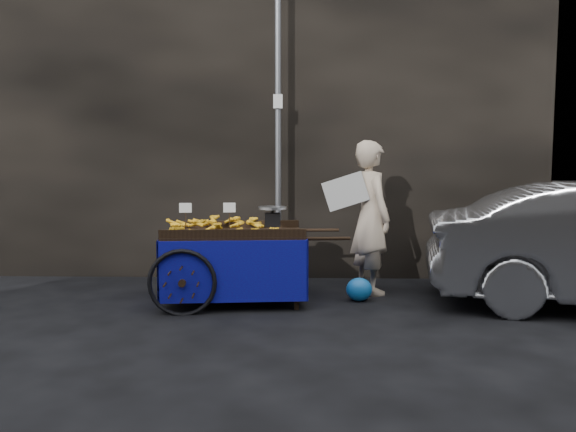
{
  "coord_description": "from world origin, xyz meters",
  "views": [
    {
      "loc": [
        0.65,
        -6.13,
        1.6
      ],
      "look_at": [
        0.45,
        0.5,
        0.97
      ],
      "focal_mm": 35.0,
      "sensor_mm": 36.0,
      "label": 1
    }
  ],
  "objects": [
    {
      "name": "building_wall",
      "position": [
        0.39,
        2.6,
        2.5
      ],
      "size": [
        13.5,
        2.0,
        5.0
      ],
      "color": "black",
      "rests_on": "ground"
    },
    {
      "name": "ground",
      "position": [
        0.0,
        0.0,
        0.0
      ],
      "size": [
        80.0,
        80.0,
        0.0
      ],
      "primitive_type": "plane",
      "color": "black",
      "rests_on": "ground"
    },
    {
      "name": "street_pole",
      "position": [
        0.3,
        1.3,
        2.01
      ],
      "size": [
        0.12,
        0.1,
        4.0
      ],
      "color": "slate",
      "rests_on": "ground"
    },
    {
      "name": "banana_cart",
      "position": [
        -0.2,
        0.22,
        0.73
      ],
      "size": [
        2.26,
        1.22,
        1.18
      ],
      "rotation": [
        0.0,
        0.0,
        0.1
      ],
      "color": "black",
      "rests_on": "ground"
    },
    {
      "name": "vendor",
      "position": [
        1.45,
        0.74,
        0.94
      ],
      "size": [
        0.96,
        0.81,
        1.87
      ],
      "rotation": [
        0.0,
        0.0,
        2.01
      ],
      "color": "tan",
      "rests_on": "ground"
    },
    {
      "name": "plastic_bag",
      "position": [
        1.29,
        0.3,
        0.14
      ],
      "size": [
        0.3,
        0.24,
        0.27
      ],
      "primitive_type": "ellipsoid",
      "color": "blue",
      "rests_on": "ground"
    }
  ]
}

